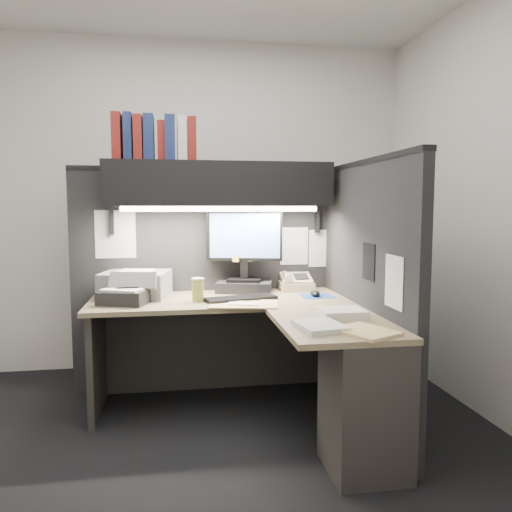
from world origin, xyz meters
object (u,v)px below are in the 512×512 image
monitor (244,260)px  printer (136,284)px  notebook_stack (125,297)px  telephone (296,283)px  overhead_shelf (219,184)px  keyboard (241,298)px  coffee_cup (198,291)px  desk (284,363)px

monitor → printer: bearing=-161.0°
notebook_stack → monitor: bearing=20.5°
telephone → printer: printer is taller
overhead_shelf → telephone: overhead_shelf is taller
overhead_shelf → notebook_stack: (-0.63, -0.27, -0.73)m
keyboard → notebook_stack: 0.74m
coffee_cup → notebook_stack: bearing=178.8°
keyboard → notebook_stack: size_ratio=1.64×
coffee_cup → printer: 0.48m
keyboard → printer: bearing=144.7°
coffee_cup → telephone: bearing=25.1°
desk → overhead_shelf: bearing=111.8°
monitor → telephone: bearing=18.9°
printer → notebook_stack: 0.25m
telephone → coffee_cup: bearing=-152.8°
desk → telephone: bearing=71.8°
overhead_shelf → coffee_cup: overhead_shelf is taller
keyboard → telephone: 0.58m
desk → overhead_shelf: overhead_shelf is taller
desk → notebook_stack: size_ratio=5.89×
monitor → coffee_cup: size_ratio=4.09×
telephone → printer: bearing=-173.0°
overhead_shelf → monitor: 0.57m
monitor → notebook_stack: bearing=-145.4°
monitor → coffee_cup: bearing=-124.0°
overhead_shelf → printer: size_ratio=3.59×
overhead_shelf → coffee_cup: 0.77m
monitor → coffee_cup: 0.50m
overhead_shelf → telephone: size_ratio=6.16×
desk → telephone: 0.93m
keyboard → printer: (-0.69, 0.25, 0.07)m
desk → keyboard: (-0.19, 0.47, 0.30)m
coffee_cup → overhead_shelf: bearing=58.7°
keyboard → printer: printer is taller
notebook_stack → printer: bearing=77.8°
keyboard → notebook_stack: notebook_stack is taller
overhead_shelf → keyboard: bearing=-68.0°
overhead_shelf → telephone: 0.92m
telephone → notebook_stack: bearing=-162.2°
telephone → printer: 1.16m
telephone → overhead_shelf: bearing=-170.9°
desk → overhead_shelf: 1.33m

